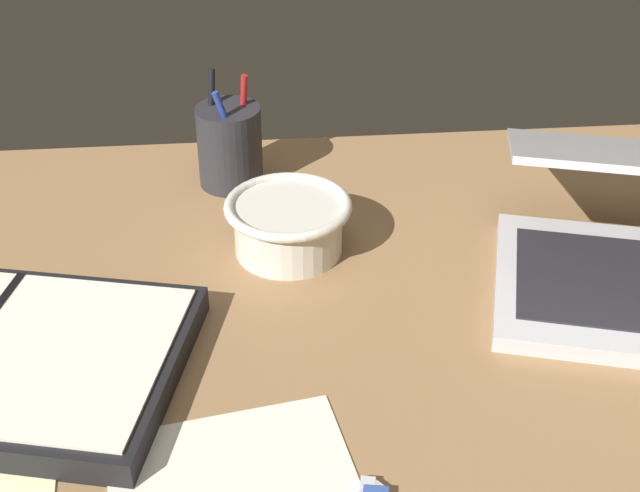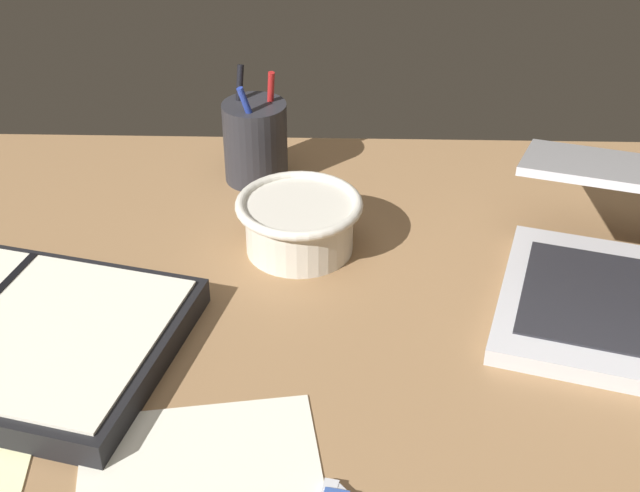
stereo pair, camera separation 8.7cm
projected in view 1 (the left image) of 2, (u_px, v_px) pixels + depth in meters
desk_top at (349, 392)px, 81.54cm from camera, size 140.00×100.00×2.00cm
bowl at (288, 224)px, 97.43cm from camera, size 13.96×13.96×6.30cm
pen_cup at (230, 146)px, 109.37cm from camera, size 7.93×7.93×14.36cm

